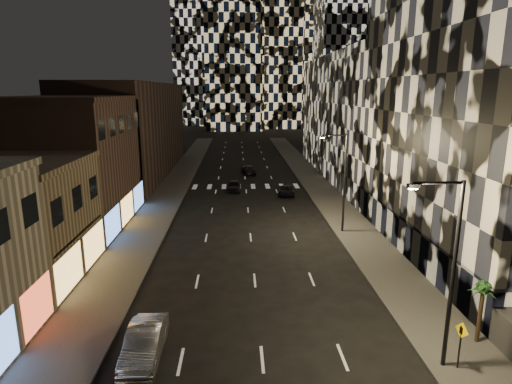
{
  "coord_description": "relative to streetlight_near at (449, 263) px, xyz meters",
  "views": [
    {
      "loc": [
        -1.12,
        -7.55,
        12.92
      ],
      "look_at": [
        0.15,
        21.44,
        6.0
      ],
      "focal_mm": 30.0,
      "sensor_mm": 36.0,
      "label": 1
    }
  ],
  "objects": [
    {
      "name": "sidewalk_left",
      "position": [
        -18.35,
        40.0,
        -5.28
      ],
      "size": [
        4.0,
        120.0,
        0.15
      ],
      "primitive_type": "cube",
      "color": "#47443F",
      "rests_on": "ground"
    },
    {
      "name": "streetlight_far",
      "position": [
        0.0,
        20.0,
        0.0
      ],
      "size": [
        2.55,
        0.25,
        9.0
      ],
      "color": "black",
      "rests_on": "sidewalk_right"
    },
    {
      "name": "midrise_filler_right",
      "position": [
        11.65,
        47.0,
        3.65
      ],
      "size": [
        16.0,
        40.0,
        18.0
      ],
      "primitive_type": "cube",
      "color": "#232326",
      "rests_on": "ground"
    },
    {
      "name": "retail_brown",
      "position": [
        -25.35,
        23.5,
        0.65
      ],
      "size": [
        10.0,
        15.0,
        12.0
      ],
      "primitive_type": "cube",
      "color": "#463028",
      "rests_on": "ground"
    },
    {
      "name": "retail_tan",
      "position": [
        -25.35,
        11.0,
        -1.35
      ],
      "size": [
        10.0,
        10.0,
        8.0
      ],
      "primitive_type": "cube",
      "color": "#756246",
      "rests_on": "ground"
    },
    {
      "name": "midrise_base",
      "position": [
        3.95,
        14.5,
        -3.85
      ],
      "size": [
        0.6,
        25.0,
        3.0
      ],
      "primitive_type": "cube",
      "color": "#383838",
      "rests_on": "ground"
    },
    {
      "name": "curb_right",
      "position": [
        -0.45,
        40.0,
        -5.28
      ],
      "size": [
        0.2,
        120.0,
        0.15
      ],
      "primitive_type": "cube",
      "color": "#4C4C47",
      "rests_on": "ground"
    },
    {
      "name": "car_silver_parked",
      "position": [
        -14.15,
        1.46,
        -4.57
      ],
      "size": [
        1.66,
        4.75,
        1.56
      ],
      "primitive_type": "imported",
      "rotation": [
        0.0,
        0.0,
        -0.0
      ],
      "color": "#9E9EA3",
      "rests_on": "ground"
    },
    {
      "name": "ped_sign",
      "position": [
        0.81,
        -0.27,
        -3.63
      ],
      "size": [
        0.25,
        0.77,
        2.35
      ],
      "rotation": [
        0.0,
        0.0,
        0.26
      ],
      "color": "black",
      "rests_on": "sidewalk_right"
    },
    {
      "name": "retail_filler_left",
      "position": [
        -25.35,
        50.0,
        1.65
      ],
      "size": [
        10.0,
        40.0,
        14.0
      ],
      "primitive_type": "cube",
      "color": "#463028",
      "rests_on": "ground"
    },
    {
      "name": "palm_tree",
      "position": [
        2.92,
        1.84,
        -2.47
      ],
      "size": [
        1.69,
        1.67,
        3.31
      ],
      "color": "#47331E",
      "rests_on": "sidewalk_right"
    },
    {
      "name": "streetlight_near",
      "position": [
        0.0,
        0.0,
        0.0
      ],
      "size": [
        2.55,
        0.25,
        9.0
      ],
      "color": "black",
      "rests_on": "sidewalk_right"
    },
    {
      "name": "car_dark_rightlane",
      "position": [
        -3.32,
        34.6,
        -4.77
      ],
      "size": [
        2.39,
        4.41,
        1.17
      ],
      "primitive_type": "imported",
      "rotation": [
        0.0,
        0.0,
        -0.11
      ],
      "color": "black",
      "rests_on": "ground"
    },
    {
      "name": "car_dark_oncoming",
      "position": [
        -7.72,
        49.35,
        -4.68
      ],
      "size": [
        2.39,
        4.79,
        1.34
      ],
      "primitive_type": "imported",
      "rotation": [
        0.0,
        0.0,
        3.26
      ],
      "color": "black",
      "rests_on": "ground"
    },
    {
      "name": "sidewalk_right",
      "position": [
        1.65,
        40.0,
        -5.28
      ],
      "size": [
        4.0,
        120.0,
        0.15
      ],
      "primitive_type": "cube",
      "color": "#47443F",
      "rests_on": "ground"
    },
    {
      "name": "car_dark_midlane",
      "position": [
        -9.95,
        37.39,
        -4.66
      ],
      "size": [
        1.74,
        4.09,
        1.38
      ],
      "primitive_type": "imported",
      "rotation": [
        0.0,
        0.0,
        -0.03
      ],
      "color": "black",
      "rests_on": "ground"
    },
    {
      "name": "curb_left",
      "position": [
        -16.25,
        40.0,
        -5.28
      ],
      "size": [
        0.2,
        120.0,
        0.15
      ],
      "primitive_type": "cube",
      "color": "#4C4C47",
      "rests_on": "ground"
    }
  ]
}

